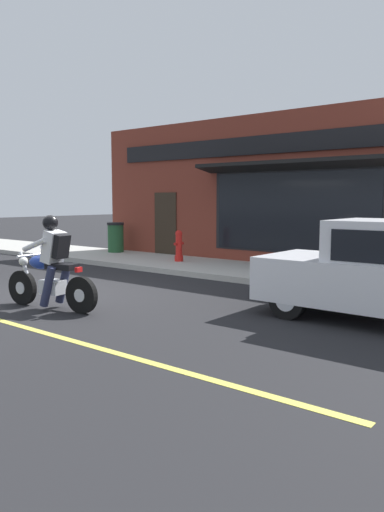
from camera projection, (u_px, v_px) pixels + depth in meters
ground_plane at (54, 295)px, 9.86m from camera, size 80.00×80.00×0.00m
sidewalk_curb at (124, 258)px, 15.38m from camera, size 2.60×22.00×0.14m
storefront_building at (254, 191)px, 14.04m from camera, size 1.25×11.15×4.20m
motorcycle_with_rider at (51, 270)px, 8.52m from camera, size 0.66×2.01×1.62m
fire_hydrant at (179, 246)px, 14.08m from camera, size 0.36×0.24×0.88m
trash_bin at (116, 237)px, 16.53m from camera, size 0.56×0.56×0.98m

